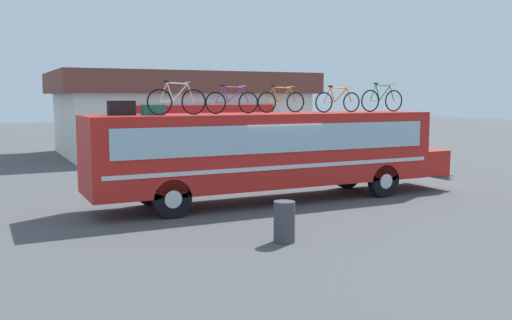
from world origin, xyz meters
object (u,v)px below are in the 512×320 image
Objects in this scene: bus at (273,150)px; rooftop_bicycle_5 at (382,100)px; rooftop_bicycle_4 at (338,101)px; trash_bin at (284,222)px; luggage_bag_2 at (153,110)px; rooftop_bicycle_3 at (281,101)px; luggage_bag_1 at (121,108)px; rooftop_bicycle_2 at (232,101)px; rooftop_bicycle_1 at (177,101)px.

bus is 4.40m from rooftop_bicycle_5.
rooftop_bicycle_4 is 1.81m from rooftop_bicycle_5.
rooftop_bicycle_5 is (4.10, -0.20, 1.57)m from bus.
trash_bin is (-2.16, -4.59, -1.15)m from bus.
rooftop_bicycle_4 reaches higher than trash_bin.
luggage_bag_2 is 0.35× the size of rooftop_bicycle_4.
luggage_bag_1 is at bearing -177.11° from rooftop_bicycle_3.
luggage_bag_1 is 3.34m from rooftop_bicycle_2.
rooftop_bicycle_3 is 1.88m from rooftop_bicycle_4.
rooftop_bicycle_3 reaches higher than trash_bin.
trash_bin is at bearing -61.70° from luggage_bag_1.
rooftop_bicycle_1 is at bearing -17.41° from luggage_bag_1.
bus is at bearing -1.73° from luggage_bag_1.
rooftop_bicycle_2 is 1.86× the size of trash_bin.
rooftop_bicycle_1 reaches higher than bus.
luggage_bag_1 reaches higher than trash_bin.
rooftop_bicycle_3 is (3.75, 0.72, -0.03)m from rooftop_bicycle_1.
rooftop_bicycle_2 is (1.88, 0.40, -0.03)m from rooftop_bicycle_1.
rooftop_bicycle_3 is (0.50, 0.41, 1.53)m from bus.
rooftop_bicycle_2 is 1.90m from rooftop_bicycle_3.
luggage_bag_1 is 0.78× the size of trash_bin.
rooftop_bicycle_1 is 3.82m from rooftop_bicycle_3.
rooftop_bicycle_4 is (2.29, -0.18, 1.53)m from bus.
rooftop_bicycle_4 is (1.79, -0.59, -0.00)m from rooftop_bicycle_3.
rooftop_bicycle_1 reaches higher than trash_bin.
trash_bin is at bearing -144.93° from rooftop_bicycle_5.
rooftop_bicycle_5 is at bearing -2.77° from bus.
rooftop_bicycle_3 is at bearing 9.71° from rooftop_bicycle_2.
rooftop_bicycle_2 is 5.45m from trash_bin.
rooftop_bicycle_2 reaches higher than trash_bin.
trash_bin is (-0.79, -4.68, -2.68)m from rooftop_bicycle_2.
luggage_bag_1 is 0.42× the size of rooftop_bicycle_5.
rooftop_bicycle_3 reaches higher than bus.
luggage_bag_1 is 7.01m from rooftop_bicycle_4.
luggage_bag_2 reaches higher than bus.
rooftop_bicycle_4 is at bearing -4.22° from rooftop_bicycle_2.
rooftop_bicycle_2 is (3.34, -0.06, 0.17)m from luggage_bag_1.
rooftop_bicycle_1 is at bearing -32.55° from luggage_bag_2.
luggage_bag_2 is 0.74m from rooftop_bicycle_1.
rooftop_bicycle_2 and rooftop_bicycle_3 have the same top height.
luggage_bag_1 is at bearing 177.79° from rooftop_bicycle_5.
rooftop_bicycle_1 reaches higher than rooftop_bicycle_4.
rooftop_bicycle_3 is 0.98× the size of rooftop_bicycle_5.
rooftop_bicycle_3 is at bearing 4.57° from luggage_bag_2.
rooftop_bicycle_5 is at bearing 35.07° from trash_bin.
rooftop_bicycle_1 is 5.18m from trash_bin.
rooftop_bicycle_4 is at bearing -18.27° from rooftop_bicycle_3.
rooftop_bicycle_4 is at bearing -2.68° from luggage_bag_1.
luggage_bag_2 is 0.35× the size of rooftop_bicycle_2.
luggage_bag_2 is 2.48m from rooftop_bicycle_2.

